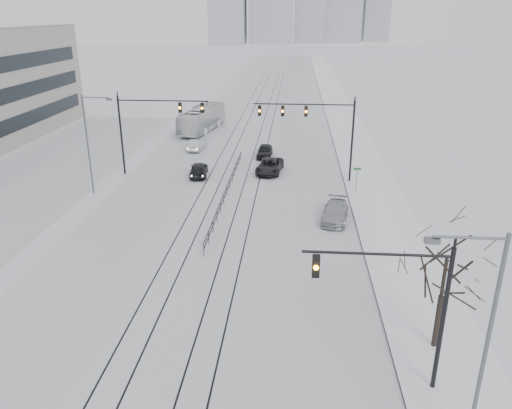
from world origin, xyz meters
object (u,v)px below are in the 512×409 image
at_px(sedan_nb_right, 335,212).
at_px(sedan_nb_far, 265,151).
at_px(sedan_sb_outer, 197,145).
at_px(bare_tree, 445,268).
at_px(sedan_nb_front, 270,166).
at_px(box_truck, 202,119).
at_px(traffic_mast_near, 406,299).
at_px(sedan_sb_inner, 199,169).

xyz_separation_m(sedan_nb_right, sedan_nb_far, (-6.81, 18.41, 0.02)).
bearing_deg(sedan_sb_outer, bare_tree, 121.99).
bearing_deg(sedan_nb_front, sedan_sb_outer, 144.61).
xyz_separation_m(sedan_nb_right, box_truck, (-16.42, 31.27, 0.99)).
bearing_deg(traffic_mast_near, sedan_nb_right, 94.13).
xyz_separation_m(traffic_mast_near, box_truck, (-17.81, 50.41, -2.88)).
distance_m(traffic_mast_near, bare_tree, 3.85).
relative_size(bare_tree, sedan_nb_front, 1.18).
relative_size(sedan_sb_outer, sedan_nb_far, 0.99).
xyz_separation_m(sedan_sb_inner, box_truck, (-3.35, 20.64, 0.95)).
distance_m(sedan_nb_far, box_truck, 16.09).
distance_m(sedan_sb_inner, sedan_sb_outer, 10.44).
relative_size(traffic_mast_near, box_truck, 0.58).
height_order(traffic_mast_near, sedan_nb_far, traffic_mast_near).
bearing_deg(box_truck, sedan_nb_front, 129.60).
distance_m(sedan_nb_front, sedan_nb_far, 6.08).
xyz_separation_m(traffic_mast_near, bare_tree, (2.41, 3.00, -0.07)).
bearing_deg(sedan_nb_far, bare_tree, -71.48).
relative_size(bare_tree, sedan_sb_outer, 1.48).
bearing_deg(box_truck, sedan_sb_inner, 109.71).
distance_m(sedan_sb_inner, box_truck, 20.94).
distance_m(traffic_mast_near, sedan_sb_outer, 43.47).
bearing_deg(traffic_mast_near, box_truck, 109.45).
bearing_deg(sedan_nb_front, box_truck, 125.93).
bearing_deg(traffic_mast_near, sedan_nb_far, 102.31).
height_order(bare_tree, sedan_nb_right, bare_tree).
distance_m(sedan_nb_front, sedan_nb_right, 13.74).
height_order(traffic_mast_near, bare_tree, traffic_mast_near).
relative_size(bare_tree, sedan_nb_far, 1.46).
xyz_separation_m(sedan_sb_outer, sedan_nb_far, (8.42, -2.43, 0.03)).
relative_size(traffic_mast_near, bare_tree, 1.15).
bearing_deg(sedan_nb_far, traffic_mast_near, -76.23).
distance_m(sedan_sb_outer, sedan_nb_far, 8.76).
xyz_separation_m(sedan_nb_front, box_truck, (-10.51, 18.88, 0.97)).
distance_m(sedan_sb_outer, box_truck, 10.55).
bearing_deg(sedan_sb_outer, sedan_nb_front, 142.56).
bearing_deg(sedan_sb_outer, box_truck, -78.67).
distance_m(sedan_sb_outer, sedan_nb_right, 25.81).
bearing_deg(sedan_nb_far, box_truck, 128.23).
height_order(sedan_nb_right, box_truck, box_truck).
distance_m(traffic_mast_near, box_truck, 53.54).
distance_m(sedan_nb_front, box_truck, 21.63).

